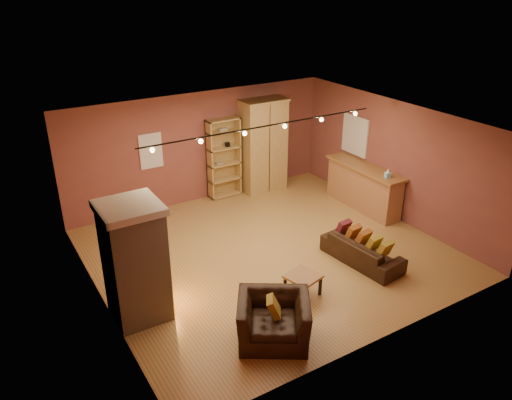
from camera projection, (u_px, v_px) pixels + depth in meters
floor at (269, 252)px, 10.62m from camera, size 7.00×7.00×0.00m
ceiling at (271, 125)px, 9.45m from camera, size 7.00×7.00×0.00m
back_wall at (200, 147)px, 12.55m from camera, size 7.00×0.02×2.80m
left_wall at (95, 236)px, 8.38m from camera, size 0.02×6.50×2.80m
right_wall at (395, 161)px, 11.69m from camera, size 0.02×6.50×2.80m
fireplace at (135, 262)px, 8.28m from camera, size 1.01×0.98×2.12m
back_window at (151, 151)px, 11.86m from camera, size 0.56×0.04×0.86m
bookcase at (223, 157)px, 12.88m from camera, size 0.86×0.33×2.10m
armoire at (263, 146)px, 13.16m from camera, size 1.22×0.69×2.49m
bar_counter at (363, 187)px, 12.40m from camera, size 0.61×2.29×1.10m
tissue_box at (388, 174)px, 11.50m from camera, size 0.15×0.15×0.23m
right_window at (355, 135)px, 12.65m from camera, size 0.05×0.90×1.00m
loveseat at (362, 246)px, 10.12m from camera, size 0.69×1.80×0.74m
armchair at (274, 313)px, 7.94m from camera, size 1.37×1.24×1.00m
coffee_table at (303, 278)px, 9.09m from camera, size 0.67×0.67×0.42m
track_rail at (265, 128)px, 9.65m from camera, size 5.20×0.09×0.13m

